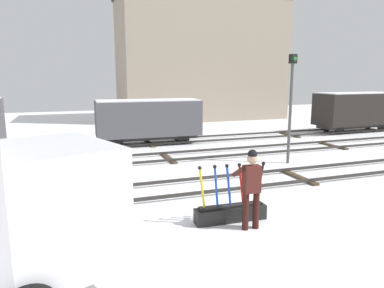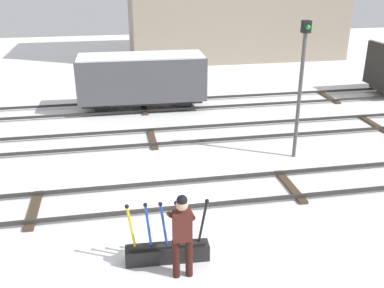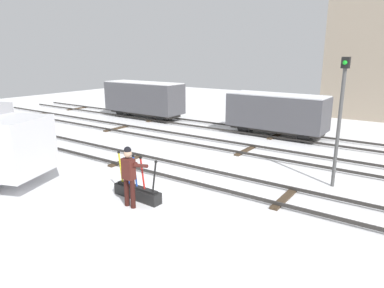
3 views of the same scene
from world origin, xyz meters
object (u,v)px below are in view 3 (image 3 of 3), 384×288
(signal_post, at_px, (340,111))
(freight_car_back_track, at_px, (276,112))
(switch_lever_frame, at_px, (137,191))
(freight_car_far_end, at_px, (144,98))
(rail_worker, at_px, (129,173))

(signal_post, bearing_deg, freight_car_back_track, 126.56)
(switch_lever_frame, relative_size, freight_car_far_end, 0.30)
(switch_lever_frame, bearing_deg, freight_car_back_track, 90.71)
(switch_lever_frame, height_order, rail_worker, rail_worker)
(switch_lever_frame, distance_m, freight_car_far_end, 14.47)
(rail_worker, relative_size, signal_post, 0.43)
(switch_lever_frame, xyz_separation_m, rail_worker, (0.24, -0.54, 0.83))
(signal_post, xyz_separation_m, freight_car_back_track, (-4.52, 6.09, -1.29))
(freight_car_far_end, bearing_deg, switch_lever_frame, -47.79)
(freight_car_far_end, bearing_deg, rail_worker, -48.47)
(switch_lever_frame, distance_m, freight_car_back_track, 10.84)
(rail_worker, xyz_separation_m, signal_post, (4.62, 5.22, 1.57))
(rail_worker, relative_size, freight_car_far_end, 0.31)
(rail_worker, distance_m, freight_car_far_end, 14.99)
(switch_lever_frame, distance_m, signal_post, 7.16)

